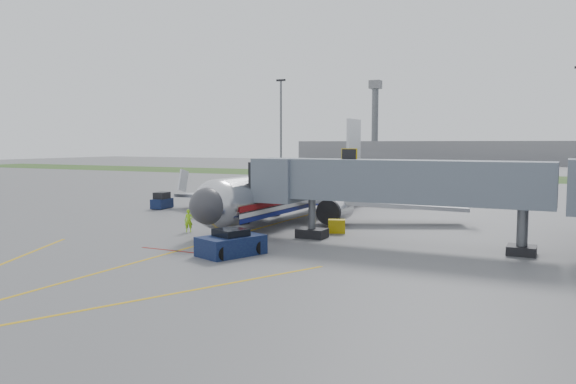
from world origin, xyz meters
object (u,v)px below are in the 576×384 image
at_px(pushback_tug, 231,244).
at_px(ramp_worker, 189,221).
at_px(airliner, 299,191).
at_px(baggage_tug, 162,201).
at_px(belt_loader, 247,215).

xyz_separation_m(pushback_tug, ramp_worker, (-8.16, 6.47, 0.22)).
distance_m(airliner, ramp_worker, 13.08).
bearing_deg(baggage_tug, belt_loader, -15.72).
relative_size(pushback_tug, ramp_worker, 2.55).
bearing_deg(ramp_worker, baggage_tug, 105.85).
relative_size(pushback_tug, belt_loader, 1.23).
height_order(baggage_tug, belt_loader, belt_loader).
height_order(airliner, ramp_worker, airliner).
bearing_deg(baggage_tug, pushback_tug, -41.89).
distance_m(baggage_tug, belt_loader, 13.71).
bearing_deg(airliner, belt_loader, -134.31).
relative_size(baggage_tug, ramp_worker, 1.47).
distance_m(airliner, pushback_tug, 19.27).
bearing_deg(airliner, baggage_tug, -179.87).
bearing_deg(airliner, ramp_worker, -108.74).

